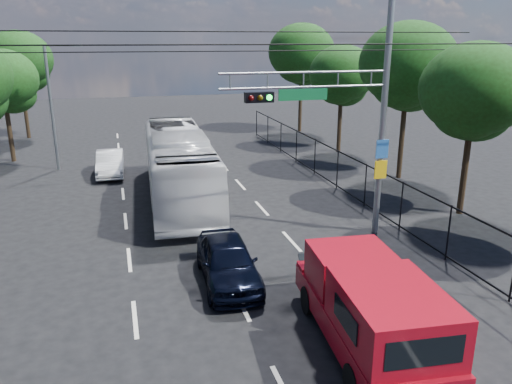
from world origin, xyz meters
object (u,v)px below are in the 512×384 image
object	(u,v)px
signal_mast	(355,100)
white_van	(110,163)
white_bus	(179,166)
navy_hatchback	(228,261)
red_pickup	(370,306)

from	to	relation	value
signal_mast	white_van	size ratio (longest dim) A/B	2.32
white_bus	signal_mast	bearing A→B (deg)	-45.92
navy_hatchback	red_pickup	bearing A→B (deg)	-57.22
white_van	signal_mast	bearing A→B (deg)	-51.73
signal_mast	navy_hatchback	bearing A→B (deg)	-154.56
signal_mast	white_van	xyz separation A→B (m)	(-8.82, 11.96, -4.57)
signal_mast	white_van	world-z (taller)	signal_mast
navy_hatchback	white_bus	size ratio (longest dim) A/B	0.36
signal_mast	white_van	bearing A→B (deg)	126.43
signal_mast	navy_hatchback	size ratio (longest dim) A/B	2.27
signal_mast	red_pickup	size ratio (longest dim) A/B	1.56
signal_mast	red_pickup	bearing A→B (deg)	-111.96
navy_hatchback	white_bus	world-z (taller)	white_bus
signal_mast	navy_hatchback	distance (m)	7.44
white_bus	red_pickup	bearing A→B (deg)	-75.06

